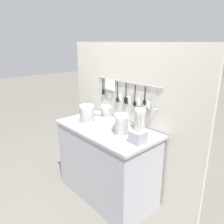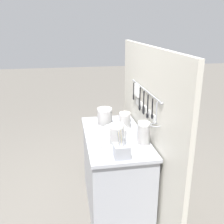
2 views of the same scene
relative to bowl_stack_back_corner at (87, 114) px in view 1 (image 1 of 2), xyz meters
name	(u,v)px [view 1 (image 1 of 2)]	position (x,y,z in m)	size (l,w,h in m)	color
ground_plane	(107,193)	(0.27, 0.06, -0.96)	(20.00, 20.00, 0.00)	#666059
counter	(107,162)	(0.27, 0.06, -0.53)	(1.18, 0.61, 0.86)	#9EA0A8
back_wall	(128,119)	(0.27, 0.40, -0.08)	(1.98, 0.11, 1.75)	beige
bowl_stack_back_corner	(87,114)	(0.00, 0.00, 0.00)	(0.16, 0.16, 0.21)	white
bowl_stack_nested_right	(121,125)	(0.53, 0.03, 0.01)	(0.13, 0.13, 0.22)	white
bowl_stack_tall_left	(106,113)	(0.10, 0.21, -0.01)	(0.12, 0.12, 0.18)	white
bowl_stack_short_front	(140,119)	(0.55, 0.28, 0.01)	(0.12, 0.12, 0.23)	white
plate_stack	(106,124)	(0.26, 0.07, -0.07)	(0.24, 0.24, 0.08)	white
steel_mixing_bowl	(99,114)	(-0.11, 0.27, -0.09)	(0.12, 0.12, 0.04)	#93969E
cutlery_caddy	(138,137)	(0.75, 0.03, -0.04)	(0.13, 0.13, 0.27)	#93969E
cup_front_right	(143,132)	(0.65, 0.22, -0.08)	(0.04, 0.04, 0.04)	white
cup_beside_plates	(105,135)	(0.44, -0.11, -0.08)	(0.04, 0.04, 0.04)	white
cup_centre	(83,115)	(-0.20, 0.08, -0.08)	(0.04, 0.04, 0.04)	white
cup_back_right	(110,139)	(0.56, -0.14, -0.08)	(0.04, 0.04, 0.04)	white
cup_mid_row	(124,126)	(0.42, 0.20, -0.08)	(0.04, 0.04, 0.04)	white
cup_by_caddy	(88,125)	(0.11, -0.08, -0.08)	(0.04, 0.04, 0.04)	white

